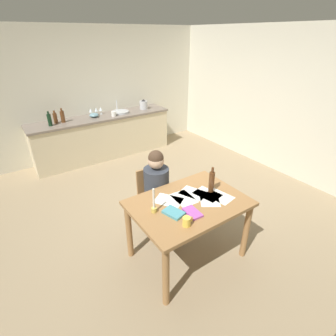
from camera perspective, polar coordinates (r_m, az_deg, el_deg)
The scene contains 28 objects.
ground_plane at distance 4.17m, azimuth -1.77°, elevation -8.18°, with size 5.20×5.20×0.04m, color #937F60.
wall_back at distance 5.86m, azimuth -16.42°, elevation 15.60°, with size 5.20×0.12×2.60m, color beige.
wall_right at distance 5.37m, azimuth 22.76°, elevation 13.56°, with size 0.12×5.20×2.60m, color beige.
kitchen_counter at distance 5.76m, azimuth -14.09°, elevation 6.85°, with size 2.94×0.64×0.90m.
dining_table at distance 2.91m, azimuth 4.59°, elevation -9.43°, with size 1.26×0.90×0.79m.
chair_at_table at distance 3.46m, azimuth -3.17°, elevation -6.43°, with size 0.42×0.42×0.87m.
person_seated at distance 3.25m, azimuth -1.98°, elevation -4.89°, with size 0.33×0.60×1.19m.
coffee_mug at distance 2.50m, azimuth 4.23°, elevation -11.78°, with size 0.12×0.08×0.09m.
candlestick at distance 2.65m, azimuth -3.16°, elevation -8.36°, with size 0.06×0.06×0.28m.
book_magazine at distance 2.66m, azimuth 1.26°, elevation -9.91°, with size 0.14×0.21×0.03m, color teal.
book_cookery at distance 2.68m, azimuth 5.48°, elevation -9.81°, with size 0.12×0.21×0.02m, color #AE50B3.
paper_letter at distance 2.91m, azimuth 9.21°, elevation -6.82°, with size 0.21×0.30×0.00m, color white.
paper_bill at distance 2.99m, azimuth 5.66°, elevation -5.55°, with size 0.21×0.30×0.00m, color white.
paper_envelope at distance 2.98m, azimuth 11.33°, elevation -6.19°, with size 0.21×0.30×0.00m, color white.
paper_receipt at distance 2.99m, azimuth 8.74°, elevation -5.75°, with size 0.21×0.30×0.00m, color white.
paper_notice at distance 2.89m, azimuth 3.54°, elevation -6.74°, with size 0.21×0.30×0.00m, color white.
paper_flyer at distance 2.85m, azimuth 0.12°, elevation -7.22°, with size 0.21×0.30×0.00m, color white.
wine_bottle_on_table at distance 2.98m, azimuth 9.68°, elevation -2.97°, with size 0.06×0.06×0.31m.
sink_unit at distance 5.77m, azimuth -10.57°, elevation 12.20°, with size 0.36×0.36×0.24m.
bottle_oil at distance 5.29m, azimuth -24.89°, elevation 9.72°, with size 0.07×0.07×0.27m.
bottle_vinegar at distance 5.41m, azimuth -23.81°, elevation 10.17°, with size 0.07×0.07×0.24m.
bottle_wine_red at distance 5.41m, azimuth -22.44°, elevation 10.57°, with size 0.08×0.08×0.27m.
mixing_bowl at distance 5.58m, azimuth -16.14°, elevation 11.25°, with size 0.19×0.19×0.08m, color #668C99.
stovetop_kettle at distance 6.00m, azimuth -5.46°, elevation 13.87°, with size 0.18×0.18×0.22m.
wine_glass_near_sink at distance 5.75m, azimuth -14.76°, elevation 12.58°, with size 0.07×0.07×0.15m.
wine_glass_by_kettle at distance 5.72m, azimuth -15.70°, elevation 12.39°, with size 0.07×0.07×0.15m.
wine_glass_back_left at distance 5.68m, azimuth -16.84°, elevation 12.14°, with size 0.07×0.07×0.15m.
teacup_on_counter at distance 5.54m, azimuth -12.01°, elevation 11.72°, with size 0.13×0.09×0.10m.
Camera 1 is at (-1.80, -2.86, 2.43)m, focal length 27.37 mm.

